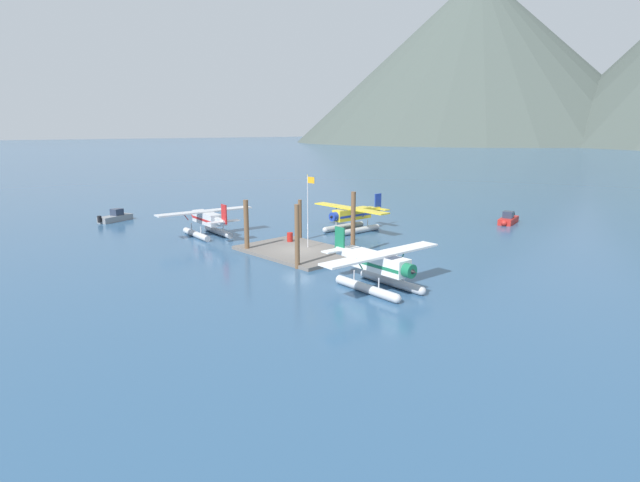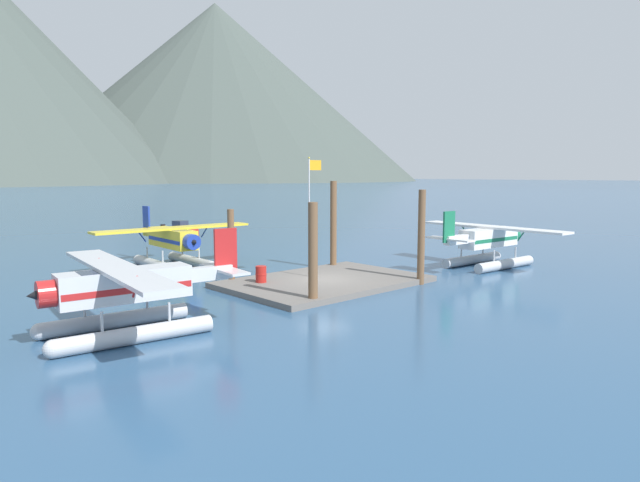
# 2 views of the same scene
# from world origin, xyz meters

# --- Properties ---
(ground_plane) EXTENTS (1200.00, 1200.00, 0.00)m
(ground_plane) POSITION_xyz_m (0.00, 0.00, 0.00)
(ground_plane) COLOR #2D5175
(dock_platform) EXTENTS (10.77, 7.24, 0.30)m
(dock_platform) POSITION_xyz_m (0.00, 0.00, 0.15)
(dock_platform) COLOR #66605B
(dock_platform) RESTS_ON ground
(piling_near_left) EXTENTS (0.45, 0.45, 4.79)m
(piling_near_left) POSITION_xyz_m (-3.63, -3.09, 2.40)
(piling_near_left) COLOR brown
(piling_near_left) RESTS_ON ground
(piling_near_right) EXTENTS (0.40, 0.40, 5.24)m
(piling_near_right) POSITION_xyz_m (3.97, -3.54, 2.62)
(piling_near_right) COLOR brown
(piling_near_right) RESTS_ON ground
(piling_far_left) EXTENTS (0.36, 0.36, 4.17)m
(piling_far_left) POSITION_xyz_m (-3.76, 3.53, 2.09)
(piling_far_left) COLOR brown
(piling_far_left) RESTS_ON ground
(piling_far_right) EXTENTS (0.41, 0.41, 5.65)m
(piling_far_right) POSITION_xyz_m (3.78, 3.23, 2.83)
(piling_far_right) COLOR brown
(piling_far_right) RESTS_ON ground
(flagpole) EXTENTS (0.95, 0.10, 6.72)m
(flagpole) POSITION_xyz_m (0.07, 1.23, 4.44)
(flagpole) COLOR silver
(flagpole) RESTS_ON dock_platform
(fuel_drum) EXTENTS (0.62, 0.62, 0.88)m
(fuel_drum) POSITION_xyz_m (-3.13, 1.66, 0.74)
(fuel_drum) COLOR #AD1E19
(fuel_drum) RESTS_ON dock_platform
(mountain_ridge_east_peak) EXTENTS (320.06, 320.06, 145.56)m
(mountain_ridge_east_peak) POSITION_xyz_m (-213.48, 396.57, 72.78)
(mountain_ridge_east_peak) COLOR #424C47
(mountain_ridge_east_peak) RESTS_ON ground
(seaplane_silver_port_aft) EXTENTS (7.95, 10.49, 3.84)m
(seaplane_silver_port_aft) POSITION_xyz_m (-12.22, -2.09, 1.58)
(seaplane_silver_port_aft) COLOR #B7BABF
(seaplane_silver_port_aft) RESTS_ON ground
(seaplane_yellow_bow_left) EXTENTS (10.45, 7.98, 3.84)m
(seaplane_yellow_bow_left) POSITION_xyz_m (-3.45, 10.82, 1.58)
(seaplane_yellow_bow_left) COLOR #B7BABF
(seaplane_yellow_bow_left) RESTS_ON ground
(seaplane_white_stbd_aft) EXTENTS (7.97, 10.47, 3.84)m
(seaplane_white_stbd_aft) POSITION_xyz_m (12.05, -2.95, 1.58)
(seaplane_white_stbd_aft) COLOR #B7BABF
(seaplane_white_stbd_aft) RESTS_ON ground
(boat_grey_open_sw) EXTENTS (2.76, 4.71, 1.50)m
(boat_grey_open_sw) POSITION_xyz_m (-27.79, -5.50, 0.49)
(boat_grey_open_sw) COLOR gray
(boat_grey_open_sw) RESTS_ON ground
(boat_red_open_north) EXTENTS (2.44, 4.81, 1.50)m
(boat_red_open_north) POSITION_xyz_m (6.23, 27.94, 0.49)
(boat_red_open_north) COLOR #B2231E
(boat_red_open_north) RESTS_ON ground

